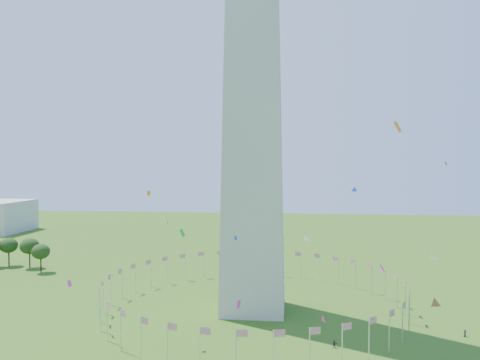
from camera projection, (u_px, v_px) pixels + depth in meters
name	position (u px, v px, depth m)	size (l,w,h in m)	color
flag_ring	(253.00, 294.00, 126.60)	(80.24, 80.24, 9.00)	silver
kites_aloft	(305.00, 250.00, 95.90)	(102.76, 62.74, 41.90)	white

